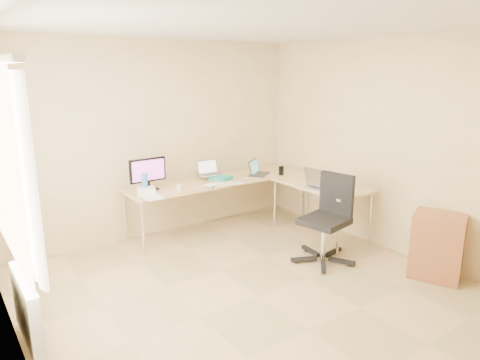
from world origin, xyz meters
TOP-DOWN VIEW (x-y plane):
  - floor at (0.00, 0.00)m, footprint 4.50×4.50m
  - ceiling at (0.00, 0.00)m, footprint 4.50×4.50m
  - wall_back at (0.00, 2.25)m, footprint 4.50×0.00m
  - wall_left at (-2.10, 0.00)m, footprint 0.00×4.50m
  - wall_right at (2.10, 0.00)m, footprint 0.00×4.50m
  - desk_main at (0.72, 1.85)m, footprint 2.65×0.70m
  - desk_return at (1.70, 0.85)m, footprint 0.70×1.30m
  - monitor at (-0.30, 1.91)m, footprint 0.48×0.17m
  - book_stack at (0.73, 1.84)m, footprint 0.29×0.34m
  - laptop_center at (0.65, 1.96)m, footprint 0.32×0.25m
  - laptop_black at (1.35, 1.75)m, footprint 0.43×0.41m
  - keyboard at (0.62, 1.55)m, footprint 0.51×0.24m
  - mouse at (1.00, 1.61)m, footprint 0.12×0.10m
  - mug at (-0.01, 1.63)m, footprint 0.09×0.09m
  - cd_stack at (0.39, 1.55)m, footprint 0.16×0.16m
  - water_bottle at (-0.40, 1.78)m, footprint 0.08×0.08m
  - papers at (-0.40, 1.57)m, footprint 0.24×0.32m
  - white_box at (-0.40, 1.75)m, footprint 0.26×0.22m
  - desk_fan at (-0.29, 2.05)m, footprint 0.24×0.24m
  - black_cup at (1.59, 1.55)m, footprint 0.08×0.08m
  - laptop_return at (1.53, 0.73)m, footprint 0.36×0.30m
  - office_chair at (1.14, 0.23)m, footprint 0.73×0.73m
  - cabinet at (1.85, -0.76)m, footprint 0.59×0.64m
  - radiator at (-2.03, 0.40)m, footprint 0.09×0.80m
  - window at (-2.05, 0.40)m, footprint 0.10×1.80m

SIDE VIEW (x-z plane):
  - floor at x=0.00m, z-range 0.00..0.00m
  - radiator at x=-2.03m, z-range 0.07..0.62m
  - cabinet at x=1.85m, z-range 0.01..0.71m
  - desk_main at x=0.72m, z-range 0.00..0.73m
  - desk_return at x=1.70m, z-range 0.00..0.73m
  - office_chair at x=1.14m, z-range -0.02..1.02m
  - papers at x=-0.40m, z-range 0.73..0.74m
  - keyboard at x=0.62m, z-range 0.73..0.75m
  - cd_stack at x=0.39m, z-range 0.73..0.76m
  - mouse at x=1.00m, z-range 0.73..0.77m
  - book_stack at x=0.73m, z-range 0.73..0.78m
  - white_box at x=-0.40m, z-range 0.73..0.81m
  - mug at x=-0.01m, z-range 0.73..0.81m
  - black_cup at x=1.59m, z-range 0.73..0.85m
  - laptop_black at x=1.35m, z-range 0.73..0.95m
  - laptop_return at x=1.53m, z-range 0.73..0.96m
  - desk_fan at x=-0.29m, z-range 0.73..0.98m
  - water_bottle at x=-0.40m, z-range 0.73..0.98m
  - laptop_center at x=0.65m, z-range 0.78..0.98m
  - monitor at x=-0.30m, z-range 0.73..1.14m
  - wall_back at x=0.00m, z-range -0.95..3.55m
  - wall_left at x=-2.10m, z-range -0.95..3.55m
  - wall_right at x=2.10m, z-range -0.95..3.55m
  - window at x=-2.05m, z-range 0.85..2.25m
  - ceiling at x=0.00m, z-range 2.60..2.60m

